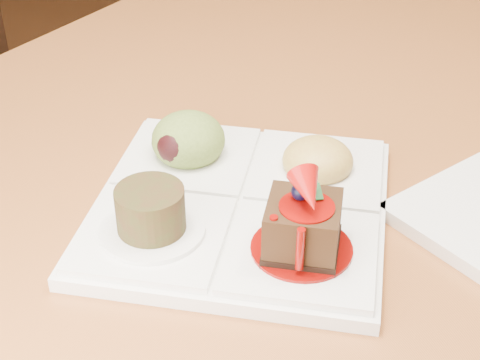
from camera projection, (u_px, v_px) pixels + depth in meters
The scene contains 2 objects.
dining_table at pixel (423, 189), 0.76m from camera, with size 1.00×1.80×0.75m.
sampler_plate at pixel (239, 194), 0.60m from camera, with size 0.31×0.31×0.09m.
Camera 1 is at (0.18, -0.63, 1.12)m, focal length 55.00 mm.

